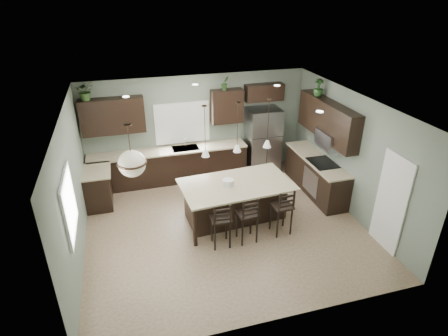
% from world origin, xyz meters
% --- Properties ---
extents(ground, '(6.00, 6.00, 0.00)m').
position_xyz_m(ground, '(0.00, 0.00, 0.00)').
color(ground, '#9E8466').
rests_on(ground, ground).
extents(pantry_door, '(0.04, 0.82, 2.04)m').
position_xyz_m(pantry_door, '(2.98, -1.55, 1.02)').
color(pantry_door, white).
rests_on(pantry_door, ground).
extents(window_back, '(1.35, 0.02, 1.00)m').
position_xyz_m(window_back, '(-0.40, 2.73, 1.55)').
color(window_back, white).
rests_on(window_back, room_shell).
extents(window_left, '(0.02, 1.10, 1.00)m').
position_xyz_m(window_left, '(-2.98, -0.80, 1.55)').
color(window_left, white).
rests_on(window_left, room_shell).
extents(left_return_cabs, '(0.60, 0.90, 0.90)m').
position_xyz_m(left_return_cabs, '(-2.70, 1.70, 0.45)').
color(left_return_cabs, black).
rests_on(left_return_cabs, ground).
extents(left_return_countertop, '(0.66, 0.96, 0.04)m').
position_xyz_m(left_return_countertop, '(-2.68, 1.70, 0.92)').
color(left_return_countertop, '#B8AB8B').
rests_on(left_return_countertop, left_return_cabs).
extents(back_lower_cabs, '(4.20, 0.60, 0.90)m').
position_xyz_m(back_lower_cabs, '(-0.85, 2.45, 0.45)').
color(back_lower_cabs, black).
rests_on(back_lower_cabs, ground).
extents(back_countertop, '(4.20, 0.66, 0.04)m').
position_xyz_m(back_countertop, '(-0.85, 2.43, 0.92)').
color(back_countertop, '#B8AB8B').
rests_on(back_countertop, back_lower_cabs).
extents(sink_inset, '(0.70, 0.45, 0.01)m').
position_xyz_m(sink_inset, '(-0.40, 2.43, 0.94)').
color(sink_inset, gray).
rests_on(sink_inset, back_countertop).
extents(faucet, '(0.02, 0.02, 0.28)m').
position_xyz_m(faucet, '(-0.40, 2.40, 1.08)').
color(faucet, silver).
rests_on(faucet, back_countertop).
extents(back_upper_left, '(1.55, 0.34, 0.90)m').
position_xyz_m(back_upper_left, '(-2.15, 2.58, 1.95)').
color(back_upper_left, black).
rests_on(back_upper_left, room_shell).
extents(back_upper_right, '(0.85, 0.34, 0.90)m').
position_xyz_m(back_upper_right, '(0.80, 2.58, 1.95)').
color(back_upper_right, black).
rests_on(back_upper_right, room_shell).
extents(fridge_header, '(1.05, 0.34, 0.45)m').
position_xyz_m(fridge_header, '(1.85, 2.58, 2.25)').
color(fridge_header, black).
rests_on(fridge_header, room_shell).
extents(right_lower_cabs, '(0.60, 2.35, 0.90)m').
position_xyz_m(right_lower_cabs, '(2.70, 0.87, 0.45)').
color(right_lower_cabs, black).
rests_on(right_lower_cabs, ground).
extents(right_countertop, '(0.66, 2.35, 0.04)m').
position_xyz_m(right_countertop, '(2.68, 0.87, 0.92)').
color(right_countertop, '#B8AB8B').
rests_on(right_countertop, right_lower_cabs).
extents(cooktop, '(0.58, 0.75, 0.02)m').
position_xyz_m(cooktop, '(2.68, 0.60, 0.94)').
color(cooktop, black).
rests_on(cooktop, right_countertop).
extents(wall_oven_front, '(0.01, 0.72, 0.60)m').
position_xyz_m(wall_oven_front, '(2.40, 0.60, 0.45)').
color(wall_oven_front, gray).
rests_on(wall_oven_front, right_lower_cabs).
extents(right_upper_cabs, '(0.34, 2.35, 0.90)m').
position_xyz_m(right_upper_cabs, '(2.83, 0.87, 1.95)').
color(right_upper_cabs, black).
rests_on(right_upper_cabs, room_shell).
extents(microwave, '(0.40, 0.75, 0.40)m').
position_xyz_m(microwave, '(2.78, 0.60, 1.55)').
color(microwave, gray).
rests_on(microwave, right_upper_cabs).
extents(refrigerator, '(0.90, 0.74, 1.85)m').
position_xyz_m(refrigerator, '(1.79, 2.40, 0.93)').
color(refrigerator, gray).
rests_on(refrigerator, ground).
extents(kitchen_island, '(2.54, 1.56, 0.92)m').
position_xyz_m(kitchen_island, '(0.33, 0.20, 0.46)').
color(kitchen_island, black).
rests_on(kitchen_island, ground).
extents(serving_dish, '(0.24, 0.24, 0.14)m').
position_xyz_m(serving_dish, '(0.13, 0.19, 0.99)').
color(serving_dish, silver).
rests_on(serving_dish, kitchen_island).
extents(bar_stool_left, '(0.41, 0.41, 1.06)m').
position_xyz_m(bar_stool_left, '(-0.26, -0.63, 0.53)').
color(bar_stool_left, black).
rests_on(bar_stool_left, ground).
extents(bar_stool_center, '(0.43, 0.43, 1.09)m').
position_xyz_m(bar_stool_center, '(0.31, -0.62, 0.55)').
color(bar_stool_center, black).
rests_on(bar_stool_center, ground).
extents(bar_stool_right, '(0.44, 0.44, 1.10)m').
position_xyz_m(bar_stool_right, '(1.11, -0.55, 0.55)').
color(bar_stool_right, black).
rests_on(bar_stool_right, ground).
extents(pendant_left, '(0.17, 0.17, 1.10)m').
position_xyz_m(pendant_left, '(-0.37, 0.15, 2.25)').
color(pendant_left, white).
rests_on(pendant_left, room_shell).
extents(pendant_center, '(0.17, 0.17, 1.10)m').
position_xyz_m(pendant_center, '(0.33, 0.20, 2.25)').
color(pendant_center, white).
rests_on(pendant_center, room_shell).
extents(pendant_right, '(0.17, 0.17, 1.10)m').
position_xyz_m(pendant_right, '(1.03, 0.25, 2.25)').
color(pendant_right, silver).
rests_on(pendant_right, room_shell).
extents(chandelier, '(0.53, 0.53, 1.00)m').
position_xyz_m(chandelier, '(-1.86, -0.53, 2.30)').
color(chandelier, beige).
rests_on(chandelier, room_shell).
extents(plant_back_left, '(0.47, 0.43, 0.46)m').
position_xyz_m(plant_back_left, '(-2.69, 2.55, 2.63)').
color(plant_back_left, '#304F22').
rests_on(plant_back_left, back_upper_left).
extents(plant_back_right, '(0.24, 0.21, 0.37)m').
position_xyz_m(plant_back_right, '(0.74, 2.55, 2.58)').
color(plant_back_right, '#315927').
rests_on(plant_back_right, back_upper_right).
extents(plant_right_wall, '(0.31, 0.31, 0.42)m').
position_xyz_m(plant_right_wall, '(2.80, 1.40, 2.61)').
color(plant_right_wall, '#295224').
rests_on(plant_right_wall, right_upper_cabs).
extents(room_shell, '(6.00, 6.00, 6.00)m').
position_xyz_m(room_shell, '(0.00, 0.00, 1.70)').
color(room_shell, slate).
rests_on(room_shell, ground).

